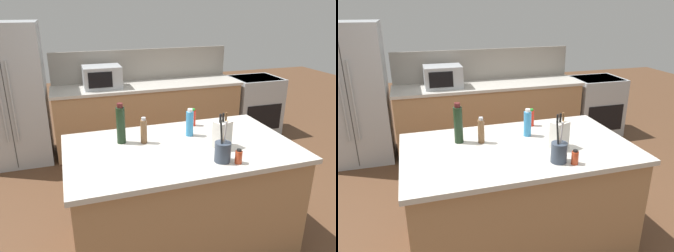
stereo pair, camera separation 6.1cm
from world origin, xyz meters
TOP-DOWN VIEW (x-y plane):
  - ground_plane at (0.00, 0.00)m, footprint 14.00×14.00m
  - back_counter_run at (0.30, 2.20)m, footprint 2.72×0.66m
  - wall_backsplash at (0.30, 2.52)m, footprint 2.68×0.03m
  - kitchen_island at (0.00, 0.00)m, footprint 1.86×1.10m
  - refrigerator at (-1.54, 2.25)m, footprint 0.87×0.75m
  - range_oven at (2.08, 2.20)m, footprint 0.76×0.65m
  - microwave at (-0.35, 2.20)m, footprint 0.51×0.39m
  - knife_block at (0.30, -0.12)m, footprint 0.16×0.14m
  - utensil_crock at (0.19, -0.35)m, footprint 0.12×0.12m
  - wine_bottle at (-0.45, 0.22)m, footprint 0.07×0.07m
  - hot_sauce_bottle at (0.27, 0.42)m, footprint 0.05×0.05m
  - spice_jar_paprika at (0.29, -0.42)m, footprint 0.05×0.05m
  - pepper_grinder at (-0.27, 0.16)m, footprint 0.05×0.05m
  - dish_soap_bottle at (0.15, 0.19)m, footprint 0.07×0.07m

SIDE VIEW (x-z plane):
  - ground_plane at x=0.00m, z-range 0.00..0.00m
  - range_oven at x=2.08m, z-range 0.01..0.93m
  - back_counter_run at x=0.30m, z-range 0.00..0.94m
  - kitchen_island at x=0.00m, z-range 0.00..0.94m
  - refrigerator at x=-1.54m, z-range 0.00..1.83m
  - spice_jar_paprika at x=0.29m, z-range 0.94..1.05m
  - hot_sauce_bottle at x=0.27m, z-range 0.94..1.10m
  - utensil_crock at x=0.19m, z-range 0.86..1.18m
  - pepper_grinder at x=-0.27m, z-range 0.93..1.16m
  - knife_block at x=0.30m, z-range 0.91..1.20m
  - dish_soap_bottle at x=0.15m, z-range 0.93..1.18m
  - microwave at x=-0.35m, z-range 0.94..1.24m
  - wine_bottle at x=-0.45m, z-range 0.93..1.27m
  - wall_backsplash at x=0.30m, z-range 0.94..1.40m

